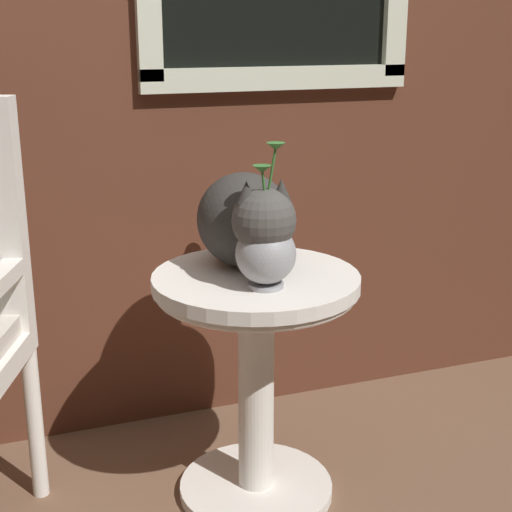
% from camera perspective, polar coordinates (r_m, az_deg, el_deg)
% --- Properties ---
extents(back_wall, '(4.00, 0.07, 2.60)m').
position_cam_1_polar(back_wall, '(2.31, -8.52, 18.14)').
color(back_wall, '#562D1E').
rests_on(back_wall, ground_plane).
extents(wicker_side_table, '(0.54, 0.54, 0.64)m').
position_cam_1_polar(wicker_side_table, '(2.02, -0.00, -6.94)').
color(wicker_side_table, silver).
rests_on(wicker_side_table, ground_plane).
extents(cat, '(0.27, 0.58, 0.26)m').
position_cam_1_polar(cat, '(1.96, -0.68, 2.73)').
color(cat, '#33302D').
rests_on(cat, wicker_side_table).
extents(pewter_vase_with_ivy, '(0.15, 0.15, 0.35)m').
position_cam_1_polar(pewter_vase_with_ivy, '(1.82, 0.74, 0.67)').
color(pewter_vase_with_ivy, '#99999E').
rests_on(pewter_vase_with_ivy, wicker_side_table).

